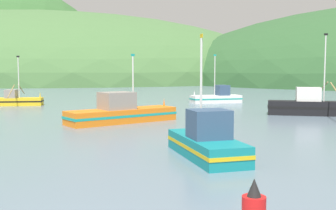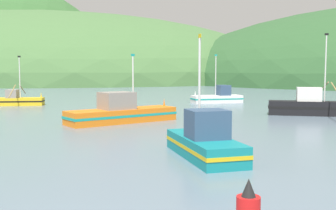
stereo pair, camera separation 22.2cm
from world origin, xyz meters
name	(u,v)px [view 1 (the left image)]	position (x,y,z in m)	size (l,w,h in m)	color
hill_mid_right	(43,80)	(-68.85, 164.58, 0.00)	(210.28, 168.23, 55.77)	#47703D
fishing_boat_orange	(121,113)	(-3.48, 25.36, 0.84)	(8.89, 8.39, 5.79)	orange
fishing_boat_black	(326,107)	(15.19, 32.37, 0.88)	(11.55, 16.00, 7.91)	black
fishing_boat_yellow	(16,100)	(-19.96, 40.07, 0.65)	(6.49, 8.41, 6.15)	gold
fishing_boat_white	(217,97)	(4.97, 46.71, 0.74)	(7.12, 4.64, 6.46)	white
fishing_boat_teal	(207,142)	(3.79, 12.28, 0.80)	(4.43, 6.77, 6.29)	#147F84
channel_buoy	(254,210)	(5.14, 2.76, 0.62)	(0.66, 0.66, 1.51)	red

